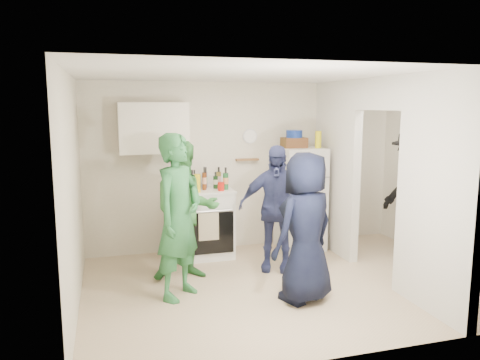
# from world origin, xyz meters

# --- Properties ---
(floor) EXTENTS (4.80, 4.80, 0.00)m
(floor) POSITION_xyz_m (0.00, 0.00, 0.00)
(floor) COLOR #C6B28B
(floor) RESTS_ON ground
(wall_back) EXTENTS (4.80, 0.00, 4.80)m
(wall_back) POSITION_xyz_m (0.00, 1.70, 1.25)
(wall_back) COLOR silver
(wall_back) RESTS_ON floor
(wall_front) EXTENTS (4.80, 0.00, 4.80)m
(wall_front) POSITION_xyz_m (0.00, -1.70, 1.25)
(wall_front) COLOR silver
(wall_front) RESTS_ON floor
(wall_left) EXTENTS (0.00, 3.40, 3.40)m
(wall_left) POSITION_xyz_m (-2.40, 0.00, 1.25)
(wall_left) COLOR silver
(wall_left) RESTS_ON floor
(wall_right) EXTENTS (0.00, 3.40, 3.40)m
(wall_right) POSITION_xyz_m (2.40, 0.00, 1.25)
(wall_right) COLOR silver
(wall_right) RESTS_ON floor
(ceiling) EXTENTS (4.80, 4.80, 0.00)m
(ceiling) POSITION_xyz_m (0.00, 0.00, 2.50)
(ceiling) COLOR white
(ceiling) RESTS_ON wall_back
(partition_pier_back) EXTENTS (0.12, 1.20, 2.50)m
(partition_pier_back) POSITION_xyz_m (1.20, 1.10, 1.25)
(partition_pier_back) COLOR silver
(partition_pier_back) RESTS_ON floor
(partition_pier_front) EXTENTS (0.12, 1.20, 2.50)m
(partition_pier_front) POSITION_xyz_m (1.20, -1.10, 1.25)
(partition_pier_front) COLOR silver
(partition_pier_front) RESTS_ON floor
(partition_header) EXTENTS (0.12, 1.00, 0.40)m
(partition_header) POSITION_xyz_m (1.20, 0.00, 2.30)
(partition_header) COLOR silver
(partition_header) RESTS_ON partition_pier_back
(stove) EXTENTS (0.82, 0.69, 0.98)m
(stove) POSITION_xyz_m (-0.75, 1.37, 0.49)
(stove) COLOR white
(stove) RESTS_ON floor
(upper_cabinet) EXTENTS (0.95, 0.34, 0.70)m
(upper_cabinet) POSITION_xyz_m (-1.40, 1.52, 1.85)
(upper_cabinet) COLOR silver
(upper_cabinet) RESTS_ON wall_back
(fridge) EXTENTS (0.63, 0.61, 1.54)m
(fridge) POSITION_xyz_m (0.75, 1.34, 0.77)
(fridge) COLOR white
(fridge) RESTS_ON floor
(wicker_basket) EXTENTS (0.35, 0.25, 0.15)m
(wicker_basket) POSITION_xyz_m (0.65, 1.39, 1.61)
(wicker_basket) COLOR brown
(wicker_basket) RESTS_ON fridge
(blue_bowl) EXTENTS (0.24, 0.24, 0.11)m
(blue_bowl) POSITION_xyz_m (0.65, 1.39, 1.74)
(blue_bowl) COLOR navy
(blue_bowl) RESTS_ON wicker_basket
(yellow_cup_stack_top) EXTENTS (0.09, 0.09, 0.25)m
(yellow_cup_stack_top) POSITION_xyz_m (0.97, 1.24, 1.66)
(yellow_cup_stack_top) COLOR #FFF315
(yellow_cup_stack_top) RESTS_ON fridge
(wall_clock) EXTENTS (0.22, 0.02, 0.22)m
(wall_clock) POSITION_xyz_m (0.05, 1.68, 1.70)
(wall_clock) COLOR white
(wall_clock) RESTS_ON wall_back
(spice_shelf) EXTENTS (0.35, 0.08, 0.03)m
(spice_shelf) POSITION_xyz_m (0.00, 1.65, 1.35)
(spice_shelf) COLOR olive
(spice_shelf) RESTS_ON wall_back
(nook_window) EXTENTS (0.03, 0.70, 0.80)m
(nook_window) POSITION_xyz_m (2.38, 0.20, 1.65)
(nook_window) COLOR black
(nook_window) RESTS_ON wall_right
(nook_window_frame) EXTENTS (0.04, 0.76, 0.86)m
(nook_window_frame) POSITION_xyz_m (2.36, 0.20, 1.65)
(nook_window_frame) COLOR white
(nook_window_frame) RESTS_ON wall_right
(nook_valance) EXTENTS (0.04, 0.82, 0.18)m
(nook_valance) POSITION_xyz_m (2.34, 0.20, 2.00)
(nook_valance) COLOR white
(nook_valance) RESTS_ON wall_right
(yellow_cup_stack_stove) EXTENTS (0.09, 0.09, 0.25)m
(yellow_cup_stack_stove) POSITION_xyz_m (-0.87, 1.15, 1.11)
(yellow_cup_stack_stove) COLOR yellow
(yellow_cup_stack_stove) RESTS_ON stove
(red_cup) EXTENTS (0.09, 0.09, 0.12)m
(red_cup) POSITION_xyz_m (-0.53, 1.17, 1.04)
(red_cup) COLOR red
(red_cup) RESTS_ON stove
(person_green_left) EXTENTS (0.79, 0.80, 1.86)m
(person_green_left) POSITION_xyz_m (-1.30, 0.01, 0.93)
(person_green_left) COLOR #2D723E
(person_green_left) RESTS_ON floor
(person_green_center) EXTENTS (0.85, 0.66, 1.73)m
(person_green_center) POSITION_xyz_m (-1.13, 0.56, 0.87)
(person_green_center) COLOR #35783F
(person_green_center) RESTS_ON floor
(person_denim) EXTENTS (1.05, 0.78, 1.66)m
(person_denim) POSITION_xyz_m (0.05, 0.56, 0.83)
(person_denim) COLOR #3B4581
(person_denim) RESTS_ON floor
(person_navy) EXTENTS (0.96, 0.82, 1.67)m
(person_navy) POSITION_xyz_m (0.02, -0.48, 0.83)
(person_navy) COLOR black
(person_navy) RESTS_ON floor
(person_nook) EXTENTS (0.77, 1.25, 1.88)m
(person_nook) POSITION_xyz_m (2.10, 0.45, 0.94)
(person_nook) COLOR black
(person_nook) RESTS_ON floor
(bottle_a) EXTENTS (0.06, 0.06, 0.29)m
(bottle_a) POSITION_xyz_m (-1.02, 1.50, 1.13)
(bottle_a) COLOR #736417
(bottle_a) RESTS_ON stove
(bottle_b) EXTENTS (0.06, 0.06, 0.30)m
(bottle_b) POSITION_xyz_m (-0.91, 1.27, 1.13)
(bottle_b) COLOR #1C5621
(bottle_b) RESTS_ON stove
(bottle_c) EXTENTS (0.06, 0.06, 0.26)m
(bottle_c) POSITION_xyz_m (-0.84, 1.53, 1.11)
(bottle_c) COLOR silver
(bottle_c) RESTS_ON stove
(bottle_d) EXTENTS (0.06, 0.06, 0.33)m
(bottle_d) POSITION_xyz_m (-0.74, 1.31, 1.15)
(bottle_d) COLOR #642E11
(bottle_d) RESTS_ON stove
(bottle_e) EXTENTS (0.06, 0.06, 0.29)m
(bottle_e) POSITION_xyz_m (-0.66, 1.54, 1.13)
(bottle_e) COLOR #A3ADB5
(bottle_e) RESTS_ON stove
(bottle_f) EXTENTS (0.07, 0.07, 0.24)m
(bottle_f) POSITION_xyz_m (-0.56, 1.37, 1.10)
(bottle_f) COLOR #123214
(bottle_f) RESTS_ON stove
(bottle_g) EXTENTS (0.07, 0.07, 0.29)m
(bottle_g) POSITION_xyz_m (-0.48, 1.51, 1.13)
(bottle_g) COLOR olive
(bottle_g) RESTS_ON stove
(bottle_h) EXTENTS (0.06, 0.06, 0.31)m
(bottle_h) POSITION_xyz_m (-1.03, 1.25, 1.14)
(bottle_h) COLOR #A9B1B5
(bottle_h) RESTS_ON stove
(bottle_i) EXTENTS (0.06, 0.06, 0.30)m
(bottle_i) POSITION_xyz_m (-0.70, 1.46, 1.13)
(bottle_i) COLOR #52150E
(bottle_i) RESTS_ON stove
(bottle_j) EXTENTS (0.08, 0.08, 0.31)m
(bottle_j) POSITION_xyz_m (-0.44, 1.26, 1.14)
(bottle_j) COLOR #1F5B2D
(bottle_j) RESTS_ON stove
(bottle_k) EXTENTS (0.08, 0.08, 0.31)m
(bottle_k) POSITION_xyz_m (-0.98, 1.41, 1.14)
(bottle_k) COLOR brown
(bottle_k) RESTS_ON stove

